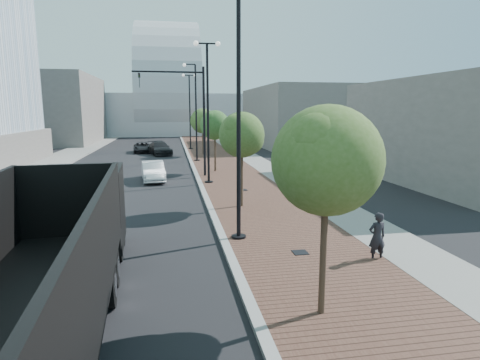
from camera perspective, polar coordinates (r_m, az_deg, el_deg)
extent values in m
cube|color=#4C2D23|center=(45.06, -2.98, 3.74)|extent=(7.00, 140.00, 0.12)
cube|color=slate|center=(45.46, 0.41, 3.81)|extent=(2.40, 140.00, 0.13)
cube|color=gray|center=(44.78, -7.44, 3.64)|extent=(0.30, 140.00, 0.14)
cube|color=slate|center=(46.11, -23.82, 3.05)|extent=(4.00, 140.00, 0.12)
cube|color=black|center=(14.29, -21.52, -3.71)|extent=(2.70, 2.80, 2.65)
cube|color=black|center=(15.94, -20.58, -5.49)|extent=(2.47, 0.66, 1.32)
cube|color=black|center=(13.04, -22.25, -8.06)|extent=(2.59, 0.97, 0.51)
cube|color=black|center=(8.08, -28.44, -19.94)|extent=(3.01, 9.51, 0.36)
cube|color=black|center=(7.89, -28.70, -17.36)|extent=(3.11, 9.51, 0.12)
cube|color=black|center=(7.25, -19.48, -10.33)|extent=(0.69, 9.37, 2.04)
cube|color=black|center=(11.76, -23.40, -2.85)|extent=(2.55, 0.28, 2.04)
cylinder|color=black|center=(14.24, -25.87, -8.98)|extent=(0.37, 1.14, 1.12)
cylinder|color=silver|center=(14.24, -25.87, -8.98)|extent=(0.38, 0.63, 0.61)
cylinder|color=black|center=(13.92, -17.14, -8.83)|extent=(0.37, 1.14, 1.12)
cylinder|color=silver|center=(13.92, -17.14, -8.83)|extent=(0.38, 0.63, 0.61)
cylinder|color=black|center=(15.73, -24.63, -7.13)|extent=(0.37, 1.14, 1.12)
cylinder|color=silver|center=(15.73, -24.63, -7.13)|extent=(0.38, 0.63, 0.61)
cylinder|color=black|center=(15.44, -16.77, -6.94)|extent=(0.37, 1.14, 1.12)
cylinder|color=silver|center=(15.44, -16.77, -6.94)|extent=(0.38, 0.63, 0.61)
cylinder|color=black|center=(11.34, -29.37, -14.09)|extent=(0.37, 1.14, 1.12)
cylinder|color=silver|center=(11.34, -29.37, -14.09)|extent=(0.38, 0.63, 0.61)
cylinder|color=black|center=(10.94, -18.21, -14.16)|extent=(0.37, 1.14, 1.12)
cylinder|color=silver|center=(10.94, -18.21, -14.16)|extent=(0.38, 0.63, 0.61)
cylinder|color=black|center=(12.41, -27.85, -11.90)|extent=(0.37, 1.14, 1.12)
cylinder|color=silver|center=(12.41, -27.85, -11.90)|extent=(0.38, 0.63, 0.61)
cylinder|color=black|center=(12.04, -17.74, -11.85)|extent=(0.37, 1.14, 1.12)
cylinder|color=silver|center=(12.04, -17.74, -11.85)|extent=(0.38, 0.63, 0.61)
imported|color=silver|center=(28.78, -12.31, 1.25)|extent=(1.89, 4.31, 1.38)
imported|color=black|center=(48.47, -13.79, 4.55)|extent=(2.32, 4.46, 1.20)
imported|color=black|center=(45.52, -11.38, 4.46)|extent=(3.16, 5.34, 1.45)
imported|color=black|center=(13.96, 19.00, -7.71)|extent=(0.62, 0.42, 1.66)
cylinder|color=black|center=(15.46, -0.19, -8.27)|extent=(0.56, 0.56, 0.20)
cylinder|color=black|center=(14.69, -0.20, 8.72)|extent=(0.16, 0.16, 9.00)
cylinder|color=black|center=(27.03, -4.48, -0.38)|extent=(0.56, 0.56, 0.20)
cylinder|color=black|center=(26.59, -4.61, 9.25)|extent=(0.16, 0.16, 9.00)
cylinder|color=black|center=(26.92, -4.75, 18.87)|extent=(1.40, 0.10, 0.10)
sphere|color=silver|center=(26.86, -6.32, 18.86)|extent=(0.32, 0.32, 0.32)
sphere|color=silver|center=(26.99, -3.19, 18.86)|extent=(0.32, 0.32, 0.32)
cylinder|color=black|center=(38.86, -6.16, 2.76)|extent=(0.56, 0.56, 0.20)
cylinder|color=black|center=(38.56, -6.29, 9.44)|extent=(0.16, 0.16, 9.00)
cylinder|color=black|center=(38.75, -7.19, 16.09)|extent=(1.00, 0.10, 0.10)
sphere|color=silver|center=(38.72, -7.95, 15.97)|extent=(0.32, 0.32, 0.32)
cylinder|color=black|center=(50.77, -7.06, 4.42)|extent=(0.56, 0.56, 0.20)
cylinder|color=black|center=(50.54, -7.17, 9.53)|extent=(0.16, 0.16, 9.00)
cylinder|color=black|center=(50.71, -7.29, 14.62)|extent=(1.40, 0.10, 0.10)
sphere|color=silver|center=(50.68, -8.10, 14.61)|extent=(0.32, 0.32, 0.32)
sphere|color=silver|center=(50.75, -6.47, 14.63)|extent=(0.32, 0.32, 0.32)
cylinder|color=black|center=(29.59, -5.14, 8.11)|extent=(0.18, 0.18, 8.00)
cylinder|color=black|center=(29.60, -10.25, 14.97)|extent=(5.00, 0.12, 0.12)
imported|color=black|center=(29.62, -14.19, 13.66)|extent=(0.16, 0.20, 1.00)
cylinder|color=#382619|center=(9.69, 11.85, -9.29)|extent=(0.16, 0.16, 3.56)
sphere|color=#3B581E|center=(9.23, 12.30, 2.74)|extent=(2.53, 2.53, 2.53)
sphere|color=#3B581E|center=(9.69, 13.77, 1.50)|extent=(1.77, 1.77, 1.77)
sphere|color=#3B581E|center=(8.80, 11.30, 4.76)|extent=(1.52, 1.52, 1.52)
cylinder|color=#382619|center=(20.04, 0.22, 0.79)|extent=(0.16, 0.16, 3.48)
sphere|color=#35541C|center=(19.82, 0.22, 6.48)|extent=(2.27, 2.27, 2.27)
sphere|color=#35541C|center=(20.20, 1.20, 5.84)|extent=(1.59, 1.59, 1.59)
sphere|color=#35541C|center=(19.45, -0.50, 7.44)|extent=(1.36, 1.36, 1.36)
cylinder|color=#382619|center=(31.83, -3.58, 4.22)|extent=(0.16, 0.16, 3.52)
sphere|color=#26501B|center=(31.69, -3.62, 7.84)|extent=(2.33, 2.33, 2.33)
sphere|color=#26501B|center=(32.04, -2.96, 7.42)|extent=(1.63, 1.63, 1.63)
sphere|color=#26501B|center=(31.35, -4.12, 8.45)|extent=(1.40, 1.40, 1.40)
cylinder|color=#382619|center=(43.73, -5.33, 5.77)|extent=(0.16, 0.16, 3.54)
sphere|color=#35551D|center=(43.63, -5.37, 8.41)|extent=(2.67, 2.67, 2.67)
sphere|color=#35551D|center=(43.97, -4.87, 8.10)|extent=(1.87, 1.87, 1.87)
sphere|color=#35551D|center=(43.30, -5.75, 8.87)|extent=(1.60, 1.60, 1.60)
cube|color=#ADB3B8|center=(89.48, -10.09, 9.22)|extent=(50.00, 28.00, 8.00)
cube|color=#615C57|center=(66.98, -25.93, 9.04)|extent=(14.00, 20.00, 10.00)
cube|color=slate|center=(57.34, 8.39, 8.93)|extent=(12.00, 22.00, 8.00)
cube|color=#5F5A56|center=(31.56, 29.34, 6.09)|extent=(10.00, 16.00, 7.00)
cube|color=black|center=(14.04, 8.60, -10.19)|extent=(0.50, 0.50, 0.02)
cube|color=black|center=(24.34, 0.42, -1.43)|extent=(0.50, 0.50, 0.02)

